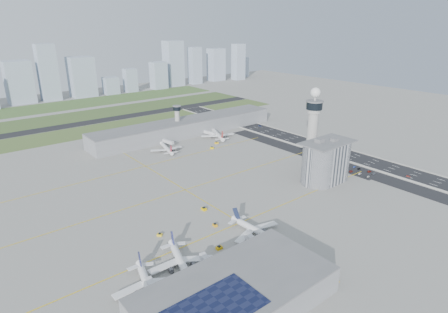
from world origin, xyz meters
TOP-DOWN VIEW (x-y plane):
  - ground at (0.00, 0.00)m, footprint 1000.00×1000.00m
  - grass_strip_0 at (-20.00, 225.00)m, footprint 480.00×50.00m
  - grass_strip_1 at (-20.00, 300.00)m, footprint 480.00×60.00m
  - grass_strip_2 at (-20.00, 380.00)m, footprint 480.00×70.00m
  - runway at (-20.00, 262.00)m, footprint 480.00×22.00m
  - highway at (115.00, 0.00)m, footprint 28.00×500.00m
  - barrier_left at (101.00, 0.00)m, footprint 0.60×500.00m
  - barrier_right at (129.00, 0.00)m, footprint 0.60×500.00m
  - landside_road at (90.00, -10.00)m, footprint 18.00×260.00m
  - parking_lot at (88.00, -22.00)m, footprint 20.00×44.00m
  - taxiway_line_h_0 at (-40.00, -30.00)m, footprint 260.00×0.60m
  - taxiway_line_h_1 at (-40.00, 30.00)m, footprint 260.00×0.60m
  - taxiway_line_h_2 at (-40.00, 90.00)m, footprint 260.00×0.60m
  - taxiway_line_v at (-40.00, 30.00)m, footprint 0.60×260.00m
  - control_tower at (72.00, 8.00)m, footprint 14.00×14.00m
  - secondary_tower at (30.00, 150.00)m, footprint 8.60×8.60m
  - admin_building at (51.99, -22.00)m, footprint 42.00×24.00m
  - terminal_pier at (40.00, 148.00)m, footprint 210.00×32.00m
  - near_terminal at (-88.07, -82.02)m, footprint 84.00×42.00m
  - airplane_near_a at (-112.19, -49.97)m, footprint 39.83×43.72m
  - airplane_near_b at (-91.40, -45.35)m, footprint 42.83×46.70m
  - airplane_near_c at (-42.13, -46.67)m, footprint 34.68×40.08m
  - airplane_far_a at (-6.18, 113.03)m, footprint 38.18×42.02m
  - airplane_far_b at (57.64, 117.15)m, footprint 49.15×52.45m
  - jet_bridge_near_0 at (-113.00, -61.00)m, footprint 5.39×14.31m
  - jet_bridge_near_1 at (-83.00, -61.00)m, footprint 5.39×14.31m
  - jet_bridge_near_2 at (-53.00, -61.00)m, footprint 5.39×14.31m
  - jet_bridge_far_0 at (2.00, 132.00)m, footprint 5.39×14.31m
  - jet_bridge_far_1 at (52.00, 132.00)m, footprint 5.39×14.31m
  - tug_0 at (-84.91, -12.37)m, footprint 3.41×3.52m
  - tug_1 at (-66.89, -43.70)m, footprint 3.38×2.35m
  - tug_2 at (-54.19, -23.58)m, footprint 2.47×3.28m
  - tug_3 at (-47.45, -3.18)m, footprint 2.36×3.43m
  - tug_4 at (31.06, 91.65)m, footprint 4.08×4.09m
  - tug_5 at (43.80, 100.99)m, footprint 4.01×3.22m
  - car_lot_0 at (83.60, -39.84)m, footprint 3.95×2.04m
  - car_lot_1 at (83.77, -32.52)m, footprint 3.65×1.60m
  - car_lot_2 at (82.76, -25.15)m, footprint 4.15×2.34m
  - car_lot_3 at (83.03, -17.12)m, footprint 3.93×1.80m
  - car_lot_4 at (83.16, -9.76)m, footprint 3.95×2.02m
  - car_lot_5 at (81.90, -6.52)m, footprint 3.37×1.41m
  - car_lot_6 at (92.63, -39.10)m, footprint 4.33×2.51m
  - car_lot_7 at (93.86, -34.61)m, footprint 4.17×1.74m
  - car_lot_8 at (92.62, -26.05)m, footprint 3.35×1.62m
  - car_lot_9 at (93.48, -21.35)m, footprint 3.47×1.69m
  - car_lot_10 at (91.90, -11.47)m, footprint 4.30×2.52m
  - car_lot_11 at (91.87, -6.35)m, footprint 4.40×1.80m
  - car_hw_0 at (108.50, -59.22)m, footprint 1.77×3.36m
  - car_hw_1 at (114.11, 38.18)m, footprint 1.49×3.63m
  - car_hw_2 at (122.80, 121.07)m, footprint 2.04×4.36m
  - car_hw_4 at (108.76, 180.36)m, footprint 1.41×3.25m
  - skyline_bldg_7 at (-59.44, 436.89)m, footprint 35.76×28.61m
  - skyline_bldg_8 at (-19.42, 431.56)m, footprint 26.33×21.06m
  - skyline_bldg_9 at (30.27, 432.32)m, footprint 36.96×29.57m
  - skyline_bldg_10 at (73.27, 423.68)m, footprint 23.01×18.41m
  - skyline_bldg_11 at (108.28, 423.34)m, footprint 20.22×16.18m
  - skyline_bldg_12 at (162.17, 421.29)m, footprint 26.14×20.92m
  - skyline_bldg_13 at (201.27, 433.27)m, footprint 32.26×25.81m
  - skyline_bldg_14 at (244.74, 426.38)m, footprint 21.59×17.28m
  - skyline_bldg_15 at (302.83, 435.54)m, footprint 30.25×24.20m
  - skyline_bldg_16 at (345.49, 415.96)m, footprint 23.04×18.43m
  - skyline_bldg_17 at (382.05, 443.29)m, footprint 22.64×18.11m

SIDE VIEW (x-z plane):
  - ground at x=0.00m, z-range 0.00..0.00m
  - taxiway_line_h_0 at x=-40.00m, z-range 0.00..0.01m
  - taxiway_line_h_1 at x=-40.00m, z-range 0.00..0.01m
  - taxiway_line_h_2 at x=-40.00m, z-range 0.00..0.01m
  - taxiway_line_v at x=-40.00m, z-range 0.00..0.01m
  - grass_strip_0 at x=-20.00m, z-range 0.00..0.08m
  - grass_strip_1 at x=-20.00m, z-range 0.00..0.08m
  - grass_strip_2 at x=-20.00m, z-range 0.00..0.08m
  - landside_road at x=90.00m, z-range 0.00..0.08m
  - highway at x=115.00m, z-range 0.00..0.10m
  - parking_lot at x=88.00m, z-range 0.00..0.10m
  - runway at x=-20.00m, z-range 0.01..0.11m
  - car_lot_5 at x=81.90m, z-range 0.00..1.08m
  - car_hw_0 at x=108.50m, z-range 0.00..1.09m
  - car_hw_4 at x=108.76m, z-range 0.00..1.09m
  - car_lot_2 at x=82.76m, z-range 0.00..1.09m
  - car_lot_9 at x=93.48m, z-range 0.00..1.10m
  - car_lot_8 at x=92.62m, z-range 0.00..1.10m
  - car_lot_3 at x=83.03m, z-range 0.00..1.11m
  - car_lot_10 at x=91.90m, z-range 0.00..1.12m
  - car_lot_6 at x=92.63m, z-range 0.00..1.13m
  - car_lot_1 at x=83.77m, z-range 0.00..1.17m
  - car_hw_1 at x=114.11m, z-range 0.00..1.17m
  - barrier_left at x=101.00m, z-range 0.00..1.20m
  - barrier_right at x=129.00m, z-range 0.00..1.20m
  - car_lot_7 at x=93.86m, z-range 0.00..1.20m
  - car_hw_2 at x=122.80m, z-range 0.00..1.21m
  - car_lot_11 at x=91.87m, z-range 0.00..1.28m
  - car_lot_0 at x=83.60m, z-range 0.00..1.29m
  - car_lot_4 at x=83.16m, z-range 0.00..1.29m
  - tug_0 at x=-84.91m, z-range 0.00..1.69m
  - tug_2 at x=-54.19m, z-range 0.00..1.77m
  - tug_1 at x=-66.89m, z-range 0.00..1.94m
  - tug_3 at x=-47.45m, z-range 0.00..1.99m
  - tug_4 at x=31.06m, z-range 0.00..1.99m
  - tug_5 at x=43.80m, z-range 0.00..2.04m
  - jet_bridge_near_0 at x=-113.00m, z-range 0.00..5.70m
  - jet_bridge_near_1 at x=-83.00m, z-range 0.00..5.70m
  - jet_bridge_near_2 at x=-53.00m, z-range 0.00..5.70m
  - jet_bridge_far_0 at x=2.00m, z-range 0.00..5.70m
  - jet_bridge_far_1 at x=52.00m, z-range 0.00..5.70m
  - airplane_far_a at x=-6.18m, z-range 0.00..9.97m
  - airplane_near_a at x=-112.19m, z-range 0.00..10.30m
  - airplane_near_c at x=-42.13m, z-range 0.00..10.72m
  - airplane_near_b at x=-91.40m, z-range 0.00..10.86m
  - airplane_far_b at x=57.64m, z-range 0.00..11.71m
  - near_terminal at x=-88.07m, z-range -0.07..12.93m
  - terminal_pier at x=40.00m, z-range 0.00..15.80m
  - skyline_bldg_10 at x=73.27m, z-range 0.00..27.75m
  - admin_building at x=51.99m, z-range -1.45..32.05m
  - secondary_tower at x=30.00m, z-range 2.85..34.75m
  - skyline_bldg_11 at x=108.28m, z-range 0.00..38.97m
  - skyline_bldg_17 at x=382.05m, z-range 0.00..41.06m
  - skyline_bldg_12 at x=162.17m, z-range 0.00..46.89m
  - skyline_bldg_7 at x=-59.44m, z-range 0.00..61.22m
  - skyline_bldg_9 at x=30.27m, z-range 0.00..62.11m
  - skyline_bldg_15 at x=302.83m, z-range 0.00..63.40m
  - skyline_bldg_14 at x=244.74m, z-range 0.00..68.75m
  - control_tower at x=72.00m, z-range 2.79..67.29m
  - skyline_bldg_16 at x=345.49m, z-range 0.00..71.56m
  - skyline_bldg_13 at x=201.27m, z-range 0.00..81.20m
  - skyline_bldg_8 at x=-19.42m, z-range 0.00..83.39m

